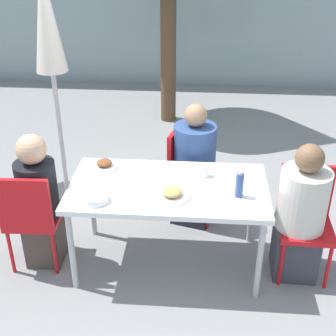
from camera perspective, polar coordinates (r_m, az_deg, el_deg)
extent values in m
plane|color=gray|center=(3.87, 0.00, -11.38)|extent=(24.00, 24.00, 0.00)
cube|color=white|center=(3.46, 0.00, -2.47)|extent=(1.47, 0.78, 0.04)
cylinder|color=#B7B7B7|center=(3.51, -11.64, -9.84)|extent=(0.04, 0.04, 0.68)
cylinder|color=#B7B7B7|center=(3.42, 11.10, -10.95)|extent=(0.04, 0.04, 0.68)
cylinder|color=#B7B7B7|center=(4.03, -9.25, -3.99)|extent=(0.04, 0.04, 0.68)
cylinder|color=#B7B7B7|center=(3.95, 10.20, -4.80)|extent=(0.04, 0.04, 0.68)
cube|color=red|center=(3.80, -15.87, -5.73)|extent=(0.41, 0.41, 0.04)
cube|color=red|center=(3.53, -17.20, -4.30)|extent=(0.40, 0.05, 0.42)
cylinder|color=red|center=(4.10, -17.06, -6.76)|extent=(0.03, 0.03, 0.39)
cylinder|color=red|center=(4.00, -12.43, -7.04)|extent=(0.03, 0.03, 0.39)
cylinder|color=red|center=(3.85, -18.60, -9.67)|extent=(0.03, 0.03, 0.39)
cylinder|color=red|center=(3.74, -13.66, -10.06)|extent=(0.03, 0.03, 0.39)
cube|color=#473D33|center=(3.89, -14.78, -8.15)|extent=(0.28, 0.28, 0.43)
cylinder|color=black|center=(3.65, -15.63, -2.56)|extent=(0.30, 0.30, 0.46)
sphere|color=tan|center=(3.49, -16.36, 2.19)|extent=(0.22, 0.22, 0.22)
cube|color=red|center=(3.68, 16.37, -7.06)|extent=(0.41, 0.41, 0.04)
cube|color=red|center=(3.70, 16.44, -2.53)|extent=(0.40, 0.05, 0.42)
cylinder|color=red|center=(3.71, 18.93, -11.37)|extent=(0.03, 0.03, 0.39)
cylinder|color=red|center=(3.64, 13.63, -11.32)|extent=(0.03, 0.03, 0.39)
cylinder|color=red|center=(3.97, 18.00, -8.23)|extent=(0.03, 0.03, 0.39)
cylinder|color=red|center=(3.91, 13.10, -8.12)|extent=(0.03, 0.03, 0.39)
cube|color=#383842|center=(3.78, 15.21, -9.46)|extent=(0.33, 0.33, 0.43)
cylinder|color=beige|center=(3.53, 16.13, -3.70)|extent=(0.36, 0.36, 0.47)
sphere|color=brown|center=(3.37, 16.90, 1.14)|extent=(0.21, 0.21, 0.21)
cube|color=red|center=(4.19, 3.37, -1.04)|extent=(0.49, 0.49, 0.04)
cube|color=red|center=(4.13, 1.05, 2.16)|extent=(0.14, 0.39, 0.42)
cylinder|color=red|center=(4.41, 6.05, -2.82)|extent=(0.03, 0.03, 0.39)
cylinder|color=red|center=(4.13, 4.85, -5.15)|extent=(0.03, 0.03, 0.39)
cylinder|color=red|center=(4.49, 1.85, -2.05)|extent=(0.03, 0.03, 0.39)
cylinder|color=red|center=(4.21, 0.39, -4.28)|extent=(0.03, 0.03, 0.39)
cube|color=black|center=(4.25, 3.10, -3.65)|extent=(0.40, 0.40, 0.43)
cylinder|color=navy|center=(4.02, 3.27, 1.92)|extent=(0.36, 0.36, 0.49)
sphere|color=#9E7556|center=(3.88, 3.41, 6.43)|extent=(0.19, 0.19, 0.19)
cylinder|color=#333333|center=(4.80, -12.16, -2.90)|extent=(0.36, 0.36, 0.05)
cylinder|color=#BCBCBC|center=(4.35, -13.61, 9.21)|extent=(0.04, 0.04, 2.19)
cone|color=beige|center=(4.19, -14.64, 17.42)|extent=(0.28, 0.28, 0.92)
cylinder|color=white|center=(3.31, 0.50, -3.44)|extent=(0.26, 0.26, 0.01)
ellipsoid|color=tan|center=(3.29, 0.50, -2.93)|extent=(0.14, 0.14, 0.06)
cylinder|color=white|center=(3.73, -7.75, 0.21)|extent=(0.22, 0.22, 0.01)
ellipsoid|color=brown|center=(3.71, -7.78, 0.64)|extent=(0.12, 0.12, 0.05)
cylinder|color=#334C8E|center=(3.32, 8.70, -2.07)|extent=(0.06, 0.06, 0.18)
cylinder|color=white|center=(3.27, 8.83, -0.55)|extent=(0.04, 0.04, 0.02)
cylinder|color=white|center=(3.56, 4.44, -0.31)|extent=(0.07, 0.07, 0.09)
cylinder|color=white|center=(3.30, -8.80, -3.67)|extent=(0.19, 0.19, 0.05)
cylinder|color=brown|center=(6.14, 0.04, 13.94)|extent=(0.20, 0.20, 1.84)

